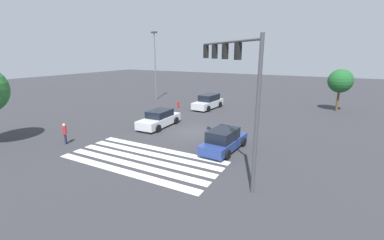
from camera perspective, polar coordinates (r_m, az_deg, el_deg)
name	(u,v)px	position (r m, az deg, el deg)	size (l,w,h in m)	color
ground_plane	(192,132)	(21.53, 0.00, -2.72)	(124.64, 124.64, 0.00)	#333338
crosswalk_markings	(143,159)	(16.50, -10.78, -8.54)	(9.98, 4.40, 0.01)	silver
traffic_signal_mast	(233,72)	(13.68, 9.06, 10.57)	(5.19, 5.19, 7.24)	#47474C
car_0	(224,140)	(17.55, 7.06, -4.52)	(2.16, 4.48, 1.50)	navy
car_1	(159,119)	(23.20, -7.27, 0.23)	(2.04, 4.74, 1.49)	silver
car_2	(208,102)	(30.64, 3.63, 4.04)	(2.27, 4.87, 1.68)	silver
pedestrian	(65,133)	(20.72, -26.42, -2.55)	(0.41, 0.41, 1.53)	#232842
street_light_pole_a	(155,60)	(36.73, -8.22, 12.97)	(0.80, 0.36, 9.22)	slate
tree_corner_b	(340,81)	(33.17, 30.11, 7.50)	(2.60, 2.60, 4.74)	brown
fire_hydrant	(178,105)	(30.93, -3.09, 3.46)	(0.22, 0.22, 0.86)	red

